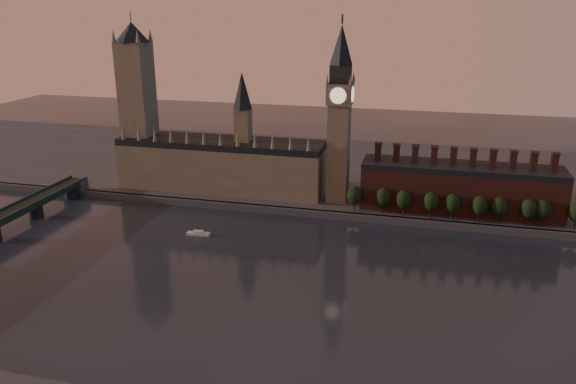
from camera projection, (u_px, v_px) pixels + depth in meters
name	position (u px, v px, depth m)	size (l,w,h in m)	color
ground	(272.00, 290.00, 240.03)	(900.00, 900.00, 0.00)	black
north_bank	(339.00, 171.00, 403.08)	(900.00, 182.00, 4.00)	#45464A
palace_of_westminster	(222.00, 162.00, 353.65)	(130.00, 30.30, 74.00)	#766D54
victoria_tower	(137.00, 99.00, 354.62)	(24.00, 24.00, 108.00)	#766D54
big_ben	(340.00, 113.00, 320.75)	(15.00, 15.00, 107.00)	#766D54
chimney_block	(460.00, 187.00, 317.02)	(110.00, 25.00, 37.00)	#542520
embankment_tree_0	(355.00, 195.00, 317.39)	(8.60, 8.60, 14.88)	black
embankment_tree_1	(383.00, 197.00, 314.24)	(8.60, 8.60, 14.88)	black
embankment_tree_2	(404.00, 199.00, 310.63)	(8.60, 8.60, 14.88)	black
embankment_tree_3	(431.00, 202.00, 307.04)	(8.60, 8.60, 14.88)	black
embankment_tree_4	(453.00, 203.00, 304.39)	(8.60, 8.60, 14.88)	black
embankment_tree_5	(480.00, 206.00, 300.98)	(8.60, 8.60, 14.88)	black
embankment_tree_6	(499.00, 207.00, 299.53)	(8.60, 8.60, 14.88)	black
embankment_tree_7	(529.00, 209.00, 296.25)	(8.60, 8.60, 14.88)	black
embankment_tree_8	(543.00, 210.00, 295.17)	(8.60, 8.60, 14.88)	black
river_boat	(198.00, 233.00, 296.84)	(12.68, 4.69, 2.48)	silver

